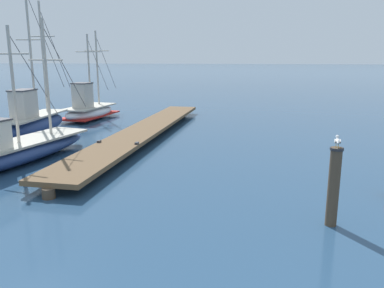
# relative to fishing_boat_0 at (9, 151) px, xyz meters

# --- Properties ---
(floating_dock) EXTENTS (2.56, 17.08, 0.53)m
(floating_dock) POSITION_rel_fishing_boat_0_xyz_m (3.46, 5.49, -0.17)
(floating_dock) COLOR brown
(floating_dock) RESTS_ON ground
(fishing_boat_0) EXTENTS (3.44, 8.29, 5.28)m
(fishing_boat_0) POSITION_rel_fishing_boat_0_xyz_m (0.00, 0.00, 0.00)
(fishing_boat_0) COLOR navy
(fishing_boat_0) RESTS_ON ground
(fishing_boat_1) EXTENTS (1.67, 6.90, 7.17)m
(fishing_boat_1) POSITION_rel_fishing_boat_0_xyz_m (-2.00, 4.99, 0.20)
(fishing_boat_1) COLOR navy
(fishing_boat_1) RESTS_ON ground
(fishing_boat_2) EXTENTS (2.49, 5.99, 5.41)m
(fishing_boat_2) POSITION_rel_fishing_boat_0_xyz_m (-1.51, 10.41, 0.07)
(fishing_boat_2) COLOR silver
(fishing_boat_2) RESTS_ON ground
(mooring_piling) EXTENTS (0.30, 0.30, 1.86)m
(mooring_piling) POSITION_rel_fishing_boat_0_xyz_m (10.46, -3.48, 0.43)
(mooring_piling) COLOR #4C3D2D
(mooring_piling) RESTS_ON ground
(perched_seagull) EXTENTS (0.17, 0.38, 0.27)m
(perched_seagull) POSITION_rel_fishing_boat_0_xyz_m (10.46, -3.48, 1.47)
(perched_seagull) COLOR gold
(perched_seagull) RESTS_ON mooring_piling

